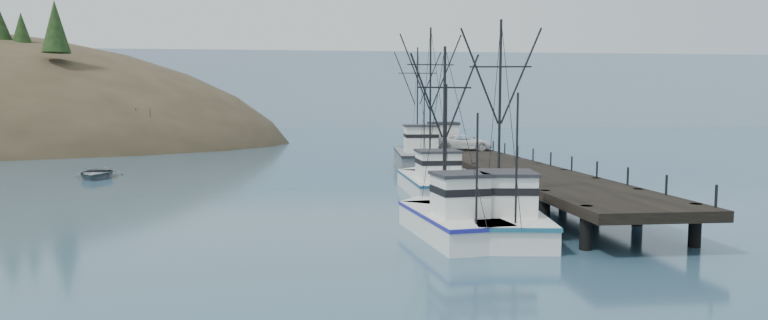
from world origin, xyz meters
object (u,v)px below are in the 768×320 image
Objects in this scene: pier at (506,167)px; motorboat at (96,178)px; pickup_truck at (465,142)px; pier_shed at (443,135)px; trawler_mid at (449,220)px; trawler_far at (433,181)px; trawler_near at (501,217)px; work_vessel at (418,156)px.

pier reaches higher than motorboat.
motorboat is (-34.88, -3.82, -2.79)m from pickup_truck.
trawler_mid is at bearing -101.04° from pier_shed.
trawler_far is 2.23× the size of pickup_truck.
trawler_far reaches higher than motorboat.
pickup_truck is at bearing 89.14° from pier.
trawler_far is at bearing -33.24° from motorboat.
pickup_truck is (8.29, 31.06, 1.97)m from trawler_mid.
pickup_truck is at bearing -4.21° from motorboat.
trawler_near reaches higher than pickup_truck.
work_vessel reaches higher than motorboat.
pickup_truck is at bearing 79.81° from trawler_near.
motorboat is (-34.66, 10.75, -1.69)m from pier.
trawler_far is 31.03m from motorboat.
trawler_near reaches higher than pier.
trawler_far reaches higher than trawler_near.
pickup_truck reaches higher than motorboat.
trawler_near reaches higher than pier_shed.
pickup_truck is (0.22, 14.57, 1.10)m from pier.
work_vessel is (-4.24, 16.62, -0.46)m from pier.
pier_shed is at bearing 25.46° from work_vessel.
trawler_near reaches higher than motorboat.
pier is 3.92× the size of trawler_near.
trawler_mid is 0.62× the size of work_vessel.
pickup_truck is at bearing 75.06° from trawler_mid.
work_vessel is at bearing 104.32° from pier.
work_vessel is at bearing 88.18° from trawler_near.
pier_shed is (-1.34, 18.00, 1.73)m from pier.
pier_shed is at bearing 78.96° from trawler_mid.
trawler_mid is at bearing -169.71° from trawler_near.
work_vessel is at bearing 83.41° from trawler_mid.
pickup_truck is (5.49, 30.55, 1.97)m from trawler_near.
trawler_mid is 15.36m from trawler_far.
work_vessel reaches higher than pickup_truck.
pier is at bearing 63.93° from trawler_mid.
pier_shed is (4.72, 19.26, 2.60)m from trawler_far.
trawler_far is 17.98m from work_vessel.
trawler_near is 0.72× the size of work_vessel.
pier_shed is 0.55× the size of motorboat.
trawler_far is 17.15m from pickup_truck.
trawler_mid is 32.20m from pickup_truck.
trawler_near is 39.73m from motorboat.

